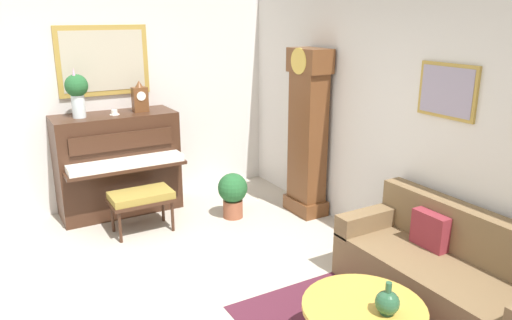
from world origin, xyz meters
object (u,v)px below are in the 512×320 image
piano (118,163)px  mantel_clock (140,98)px  grandfather_clock (307,137)px  teacup (114,113)px  piano_bench (141,198)px  couch (448,275)px  coffee_table (364,309)px  green_jug (387,302)px  potted_plant (233,192)px  flower_vase (77,90)px

piano → mantel_clock: bearing=89.5°
grandfather_clock → teacup: bearing=-119.8°
piano_bench → couch: (2.77, 1.75, -0.09)m
piano → piano_bench: (0.73, 0.05, -0.22)m
coffee_table → teacup: (-3.57, -0.77, 0.88)m
piano → grandfather_clock: size_ratio=0.71×
piano_bench → piano: bearing=-176.3°
mantel_clock → green_jug: 3.90m
coffee_table → mantel_clock: mantel_clock is taller
coffee_table → teacup: 3.75m
teacup → green_jug: bearing=12.6°
couch → potted_plant: bearing=-165.7°
piano → teacup: bearing=-4.4°
teacup → green_jug: teacup is taller
grandfather_clock → coffee_table: size_ratio=2.31×
couch → coffee_table: bearing=-84.0°
piano_bench → mantel_clock: mantel_clock is taller
teacup → green_jug: size_ratio=0.48×
teacup → green_jug: (3.72, 0.83, -0.76)m
piano_bench → couch: couch is taller
piano → coffee_table: bearing=11.9°
mantel_clock → flower_vase: flower_vase is taller
piano_bench → green_jug: 3.13m
couch → green_jug: bearing=-75.0°
teacup → potted_plant: teacup is taller
piano_bench → flower_vase: bearing=-148.8°
flower_vase → piano_bench: bearing=31.2°
teacup → potted_plant: 1.70m
coffee_table → mantel_clock: bearing=-173.1°
couch → coffee_table: 1.04m
piano → coffee_table: size_ratio=1.64×
mantel_clock → flower_vase: (-0.00, -0.72, 0.14)m
grandfather_clock → piano_bench: bearing=-103.2°
grandfather_clock → couch: 2.41m
piano → flower_vase: 1.01m
piano_bench → grandfather_clock: (0.46, 1.95, 0.56)m
coffee_table → potted_plant: size_ratio=1.57×
flower_vase → teacup: flower_vase is taller
flower_vase → grandfather_clock: bearing=63.6°
piano → potted_plant: piano is taller
piano → coffee_table: (3.61, 0.76, -0.24)m
piano_bench → couch: bearing=32.3°
teacup → coffee_table: bearing=12.1°
couch → green_jug: size_ratio=7.92×
piano_bench → mantel_clock: 1.28m
piano_bench → grandfather_clock: bearing=76.8°
potted_plant → teacup: bearing=-126.8°
teacup → mantel_clock: bearing=97.0°
piano → green_jug: 3.85m
green_jug → potted_plant: size_ratio=0.43×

